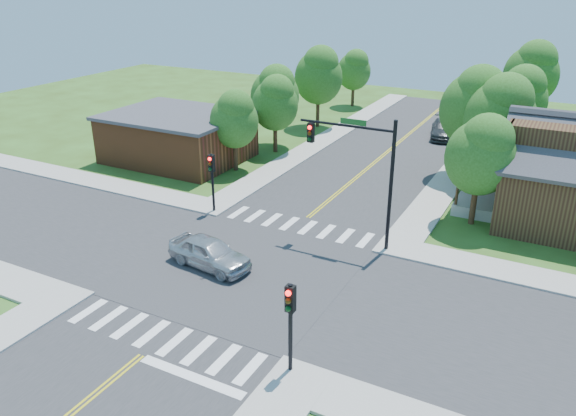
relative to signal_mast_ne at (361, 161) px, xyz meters
The scene contains 25 objects.
ground 8.37m from the signal_mast_ne, 125.00° to the right, with size 100.00×100.00×0.00m, color #344C17.
road_ns 8.36m from the signal_mast_ne, 125.00° to the right, with size 10.00×90.00×0.04m, color #2D2D30.
road_ew 8.36m from the signal_mast_ne, 125.00° to the right, with size 90.00×10.00×0.04m, color #2D2D30.
intersection_patch 8.37m from the signal_mast_ne, 125.00° to the right, with size 10.20×10.20×0.06m, color #2D2D30.
sidewalk_nw 22.73m from the signal_mast_ne, 152.60° to the left, with size 40.00×40.00×0.14m.
crosswalk_north 6.23m from the signal_mast_ne, behind, with size 8.85×2.00×0.01m.
crosswalk_south 13.32m from the signal_mast_ne, 108.36° to the right, with size 8.85×2.00×0.01m.
centerline 8.34m from the signal_mast_ne, 125.00° to the right, with size 0.30×90.00×0.01m.
stop_bar 14.12m from the signal_mast_ne, 96.11° to the right, with size 4.60×0.45×0.09m, color white.
signal_mast_ne is the anchor object (origin of this frame).
signal_pole_se 11.55m from the signal_mast_ne, 81.44° to the right, with size 0.34×0.42×3.80m.
signal_pole_nw 9.76m from the signal_mast_ne, behind, with size 0.34×0.42×3.80m.
building_nw 19.87m from the signal_mast_ne, 157.21° to the left, with size 10.40×8.40×3.73m.
tree_e_a 7.69m from the signal_mast_ne, 48.02° to the left, with size 3.98×3.78×6.77m.
tree_e_b 13.41m from the signal_mast_ne, 67.87° to the left, with size 4.70×4.47×7.99m.
tree_e_c 21.26m from the signal_mast_ne, 75.58° to the left, with size 4.37×4.15×7.42m.
tree_e_d 30.21m from the signal_mast_ne, 80.17° to the left, with size 4.91×4.66×8.34m.
tree_w_a 14.65m from the signal_mast_ne, 149.47° to the left, with size 3.62×3.44×6.16m.
tree_w_b 19.32m from the signal_mast_ne, 132.24° to the left, with size 4.11×3.91×6.99m.
tree_w_c 25.18m from the signal_mast_ne, 119.76° to the left, with size 4.54×4.31×7.71m.
tree_w_d 34.28m from the signal_mast_ne, 111.98° to the left, with size 3.66×3.48×6.22m.
tree_house 14.27m from the signal_mast_ne, 77.20° to the left, with size 4.80×4.56×8.17m.
tree_bldg 17.71m from the signal_mast_ne, 133.45° to the left, with size 3.79×3.60×6.45m.
car_silver 9.14m from the signal_mast_ne, 134.02° to the right, with size 4.80×2.47×1.56m, color silver.
car_dgrey 24.02m from the signal_mast_ne, 92.21° to the left, with size 3.21×5.59×1.53m, color #333739.
Camera 1 is at (13.46, -20.74, 13.99)m, focal length 35.00 mm.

